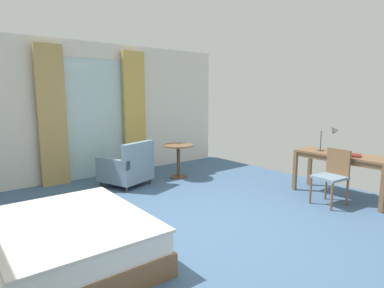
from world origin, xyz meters
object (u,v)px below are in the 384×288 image
at_px(desk_chair, 333,173).
at_px(round_cafe_table, 178,153).
at_px(bed, 26,252).
at_px(desk_lamp, 331,133).
at_px(writing_desk, 343,159).
at_px(closed_book, 351,155).
at_px(armchair_by_window, 128,168).

xyz_separation_m(desk_chair, round_cafe_table, (-0.93, 2.82, 0.01)).
relative_size(bed, round_cafe_table, 3.18).
distance_m(desk_chair, desk_lamp, 0.85).
relative_size(writing_desk, round_cafe_table, 2.19).
distance_m(closed_book, armchair_by_window, 3.89).
height_order(bed, writing_desk, bed).
xyz_separation_m(armchair_by_window, round_cafe_table, (1.09, -0.14, 0.17)).
bearing_deg(armchair_by_window, desk_chair, -55.62).
bearing_deg(bed, armchair_by_window, 44.68).
bearing_deg(round_cafe_table, armchair_by_window, 172.69).
relative_size(desk_lamp, armchair_by_window, 0.48).
xyz_separation_m(bed, round_cafe_table, (3.30, 2.04, 0.26)).
xyz_separation_m(bed, closed_book, (4.58, -0.87, 0.50)).
height_order(armchair_by_window, round_cafe_table, armchair_by_window).
bearing_deg(closed_book, desk_chair, 143.54).
bearing_deg(desk_chair, desk_lamp, 33.40).
height_order(desk_chair, round_cafe_table, desk_chair).
bearing_deg(round_cafe_table, closed_book, -66.15).
distance_m(writing_desk, round_cafe_table, 3.07).
bearing_deg(armchair_by_window, bed, -135.32).
bearing_deg(closed_book, desk_lamp, 45.99).
height_order(closed_book, armchair_by_window, armchair_by_window).
distance_m(bed, armchair_by_window, 3.10).
bearing_deg(desk_lamp, round_cafe_table, 120.63).
bearing_deg(closed_book, round_cafe_table, 91.65).
height_order(desk_chair, armchair_by_window, desk_chair).
distance_m(writing_desk, closed_book, 0.21).
bearing_deg(bed, desk_lamp, -5.14).
bearing_deg(closed_book, writing_desk, 38.94).
relative_size(writing_desk, desk_lamp, 3.19).
height_order(desk_chair, closed_book, desk_chair).
bearing_deg(bed, round_cafe_table, 31.74).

